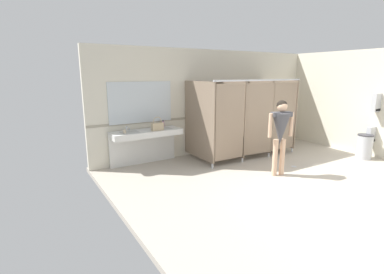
{
  "coord_description": "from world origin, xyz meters",
  "views": [
    {
      "loc": [
        -4.86,
        -3.55,
        2.25
      ],
      "look_at": [
        -2.48,
        0.4,
        1.22
      ],
      "focal_mm": 26.78,
      "sensor_mm": 36.0,
      "label": 1
    }
  ],
  "objects": [
    {
      "name": "bathroom_stalls",
      "position": [
        0.38,
        2.26,
        1.1
      ],
      "size": [
        2.89,
        1.39,
        2.1
      ],
      "color": "#84705B",
      "rests_on": "ground_plane"
    },
    {
      "name": "wall_back_tile_band",
      "position": [
        0.0,
        3.16,
        1.05
      ],
      "size": [
        7.27,
        0.01,
        0.06
      ],
      "primitive_type": "cube",
      "color": "#9E937F",
      "rests_on": "wall_back"
    },
    {
      "name": "vanity_counter",
      "position": [
        -2.29,
        2.95,
        0.66
      ],
      "size": [
        1.73,
        0.57,
        1.01
      ],
      "color": "silver",
      "rests_on": "ground_plane"
    },
    {
      "name": "trash_bin",
      "position": [
        2.91,
        0.41,
        0.33
      ],
      "size": [
        0.39,
        0.39,
        0.66
      ],
      "color": "#B7BABF",
      "rests_on": "ground_plane"
    },
    {
      "name": "paper_cup",
      "position": [
        -2.85,
        2.78,
        0.94
      ],
      "size": [
        0.07,
        0.07,
        0.08
      ],
      "primitive_type": "cylinder",
      "color": "beige",
      "rests_on": "vanity_counter"
    },
    {
      "name": "wall_back",
      "position": [
        0.0,
        3.23,
        1.44
      ],
      "size": [
        7.27,
        0.12,
        2.88
      ],
      "primitive_type": "cube",
      "color": "beige",
      "rests_on": "ground_plane"
    },
    {
      "name": "person_standing",
      "position": [
        -0.04,
        0.7,
        1.07
      ],
      "size": [
        0.57,
        0.5,
        1.69
      ],
      "color": "#DBAD89",
      "rests_on": "ground_plane"
    },
    {
      "name": "mirror_panel",
      "position": [
        -2.29,
        3.16,
        1.55
      ],
      "size": [
        1.63,
        0.02,
        1.01
      ],
      "primitive_type": "cube",
      "color": "silver",
      "rests_on": "wall_back"
    },
    {
      "name": "ground_plane",
      "position": [
        0.0,
        0.0,
        -0.05
      ],
      "size": [
        7.27,
        6.93,
        0.1
      ],
      "primitive_type": "cube",
      "color": "#B2A899"
    },
    {
      "name": "floor_drain_cover",
      "position": [
        0.76,
        0.91,
        0.0
      ],
      "size": [
        0.14,
        0.14,
        0.01
      ],
      "primitive_type": "cylinder",
      "color": "#B7BABF",
      "rests_on": "ground_plane"
    },
    {
      "name": "handbag",
      "position": [
        -2.06,
        2.72,
        1.0
      ],
      "size": [
        0.29,
        0.12,
        0.33
      ],
      "color": "tan",
      "rests_on": "vanity_counter"
    },
    {
      "name": "paper_towel_dispenser_upper",
      "position": [
        3.27,
        0.41,
        1.49
      ],
      "size": [
        0.39,
        0.13,
        0.49
      ],
      "color": "#B7BABF",
      "rests_on": "wall_side_right"
    },
    {
      "name": "soap_dispenser",
      "position": [
        -1.76,
        3.03,
        0.97
      ],
      "size": [
        0.07,
        0.07,
        0.18
      ],
      "color": "#D899B2",
      "rests_on": "vanity_counter"
    },
    {
      "name": "paper_towel_dispenser_lower",
      "position": [
        3.27,
        0.44,
        0.62
      ],
      "size": [
        0.39,
        0.13,
        0.43
      ],
      "color": "#B7BABF",
      "rests_on": "wall_side_right"
    }
  ]
}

